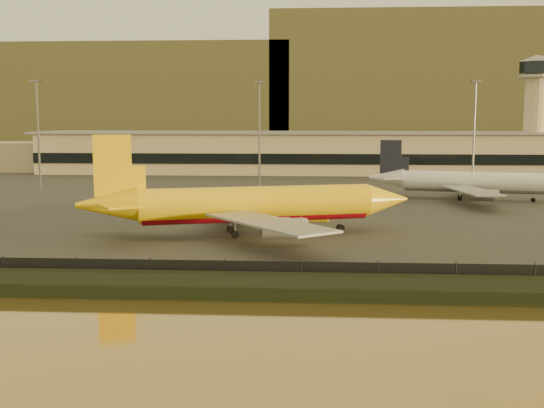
% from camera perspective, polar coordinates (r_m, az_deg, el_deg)
% --- Properties ---
extents(ground, '(900.00, 900.00, 0.00)m').
position_cam_1_polar(ground, '(84.71, 1.26, -4.54)').
color(ground, black).
rests_on(ground, ground).
extents(embankment, '(320.00, 7.00, 1.40)m').
position_cam_1_polar(embankment, '(68.00, 0.66, -6.92)').
color(embankment, black).
rests_on(embankment, ground).
extents(tarmac, '(320.00, 220.00, 0.20)m').
position_cam_1_polar(tarmac, '(178.69, 2.54, 1.78)').
color(tarmac, '#2D2D2D').
rests_on(tarmac, ground).
extents(perimeter_fence, '(300.00, 0.05, 2.20)m').
position_cam_1_polar(perimeter_fence, '(71.74, 0.83, -5.67)').
color(perimeter_fence, black).
rests_on(perimeter_fence, tarmac).
extents(terminal_building, '(202.00, 25.00, 12.60)m').
position_cam_1_polar(terminal_building, '(209.44, -1.27, 4.29)').
color(terminal_building, '#C8B88B').
rests_on(terminal_building, tarmac).
extents(control_tower, '(11.20, 11.20, 35.50)m').
position_cam_1_polar(control_tower, '(223.97, 21.16, 7.95)').
color(control_tower, '#C8B88B').
rests_on(control_tower, tarmac).
extents(apron_light_masts, '(152.20, 12.20, 25.40)m').
position_cam_1_polar(apron_light_masts, '(158.24, 7.91, 6.66)').
color(apron_light_masts, slate).
rests_on(apron_light_masts, tarmac).
extents(distant_hills, '(470.00, 160.00, 70.00)m').
position_cam_1_polar(distant_hills, '(423.73, 0.39, 9.25)').
color(distant_hills, brown).
rests_on(distant_hills, ground).
extents(dhl_cargo_jet, '(48.50, 46.38, 14.73)m').
position_cam_1_polar(dhl_cargo_jet, '(99.35, -1.84, -0.09)').
color(dhl_cargo_jet, yellow).
rests_on(dhl_cargo_jet, tarmac).
extents(white_narrowbody_jet, '(42.33, 40.62, 12.25)m').
position_cam_1_polar(white_narrowbody_jet, '(146.69, 16.39, 1.74)').
color(white_narrowbody_jet, white).
rests_on(white_narrowbody_jet, tarmac).
extents(gse_vehicle_yellow, '(3.89, 2.20, 1.65)m').
position_cam_1_polar(gse_vehicle_yellow, '(113.17, 3.82, -1.01)').
color(gse_vehicle_yellow, yellow).
rests_on(gse_vehicle_yellow, tarmac).
extents(gse_vehicle_white, '(4.64, 3.51, 1.91)m').
position_cam_1_polar(gse_vehicle_white, '(126.05, -9.53, -0.18)').
color(gse_vehicle_white, white).
rests_on(gse_vehicle_white, tarmac).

